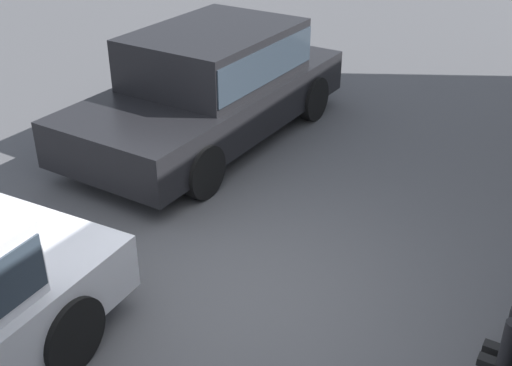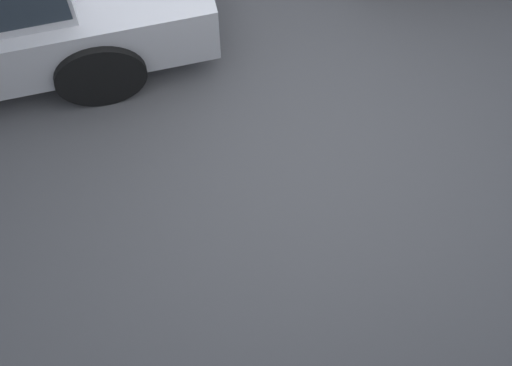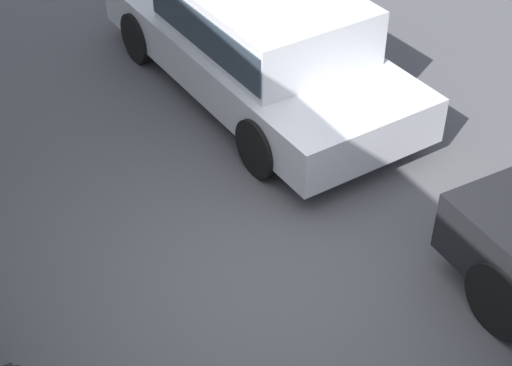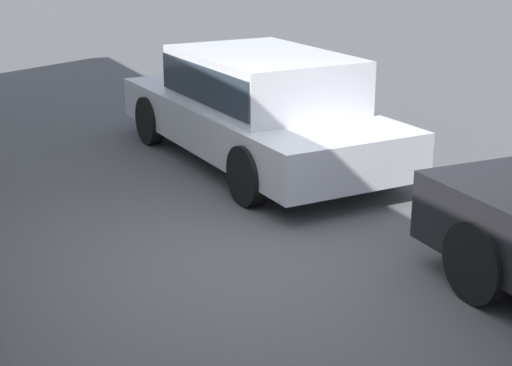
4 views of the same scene
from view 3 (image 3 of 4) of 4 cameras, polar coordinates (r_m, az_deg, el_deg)
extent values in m
plane|color=#4C4C4F|center=(7.13, 1.06, -6.47)|extent=(60.00, 60.00, 0.00)
cylinder|color=black|center=(6.76, 17.34, -7.98)|extent=(0.66, 0.19, 0.66)
cube|color=silver|center=(9.32, -0.07, 9.43)|extent=(4.61, 2.03, 0.52)
cube|color=silver|center=(8.92, 0.57, 12.14)|extent=(2.43, 1.70, 0.62)
cube|color=#28333D|center=(8.92, 0.57, 12.14)|extent=(2.39, 1.73, 0.43)
cylinder|color=black|center=(10.14, -8.56, 10.42)|extent=(0.65, 0.22, 0.64)
cylinder|color=black|center=(10.86, -0.29, 12.83)|extent=(0.65, 0.22, 0.64)
cylinder|color=black|center=(8.04, 0.23, 2.61)|extent=(0.65, 0.22, 0.64)
cylinder|color=black|center=(8.92, 9.49, 6.06)|extent=(0.65, 0.22, 0.64)
camera|label=1|loc=(8.28, -32.52, 24.68)|focal=45.00mm
camera|label=2|loc=(5.10, -35.34, 31.33)|focal=55.00mm
camera|label=4|loc=(2.70, 57.71, -71.83)|focal=55.00mm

